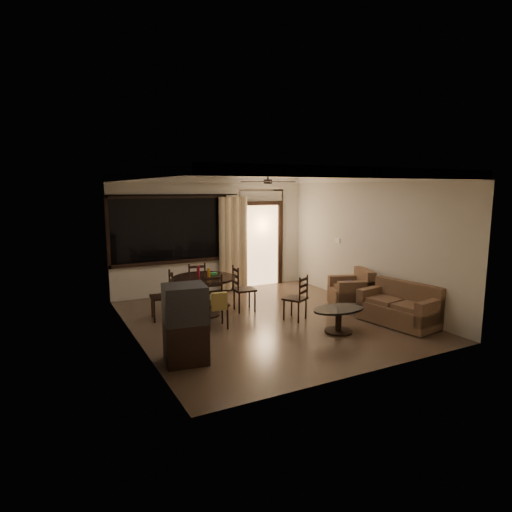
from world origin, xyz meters
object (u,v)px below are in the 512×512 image
dining_chair_west (163,305)px  tv_cabinet (185,324)px  dining_chair_south (216,311)px  dining_chair_east (244,297)px  dining_chair_north (196,292)px  coffee_table (339,316)px  armchair (353,292)px  sofa (401,308)px  dining_table (204,285)px  side_chair (296,306)px

dining_chair_west → tv_cabinet: (-0.26, -2.20, 0.30)m
dining_chair_south → tv_cabinet: (-0.99, -1.26, 0.28)m
dining_chair_east → tv_cabinet: tv_cabinet is taller
dining_chair_north → coffee_table: 3.31m
dining_chair_south → armchair: 3.16m
tv_cabinet → sofa: tv_cabinet is taller
dining_chair_east → dining_chair_north: size_ratio=1.00×
dining_chair_east → tv_cabinet: bearing=143.0°
sofa → armchair: size_ratio=1.51×
dining_chair_east → dining_table: bearing=89.9°
dining_chair_south → dining_chair_north: same height
dining_chair_west → tv_cabinet: 2.24m
tv_cabinet → coffee_table: bearing=8.6°
side_chair → dining_chair_east: bearing=-88.2°
armchair → coffee_table: armchair is taller
dining_chair_north → sofa: dining_chair_north is taller
dining_table → dining_chair_north: size_ratio=1.32×
dining_table → dining_chair_south: 0.91m
dining_chair_west → dining_chair_east: bearing=90.0°
dining_chair_north → tv_cabinet: 3.13m
tv_cabinet → armchair: (4.14, 1.21, -0.25)m
dining_chair_west → dining_chair_east: (1.66, -0.19, 0.00)m
armchair → dining_chair_east: bearing=179.8°
dining_chair_west → dining_chair_north: 1.15m
dining_table → dining_chair_south: size_ratio=1.32×
side_chair → armchair: bearing=158.3°
dining_table → dining_chair_east: bearing=-6.8°
dining_chair_west → sofa: 4.55m
coffee_table → side_chair: bearing=105.6°
dining_chair_south → tv_cabinet: 1.62m
dining_chair_east → coffee_table: bearing=-149.2°
dining_chair_east → side_chair: 1.19m
dining_table → tv_cabinet: tv_cabinet is taller
dining_chair_south → sofa: bearing=-17.1°
dining_chair_east → dining_chair_north: (-0.74, 0.88, 0.00)m
sofa → coffee_table: bearing=163.9°
tv_cabinet → armchair: size_ratio=1.15×
dining_chair_north → sofa: size_ratio=0.62×
coffee_table → dining_chair_north: bearing=119.6°
dining_chair_east → sofa: size_ratio=0.62×
dining_chair_west → dining_chair_east: size_ratio=1.00×
armchair → side_chair: size_ratio=1.14×
armchair → dining_table: bearing=-176.8°
armchair → dining_chair_north: bearing=170.1°
dining_chair_west → sofa: size_ratio=0.62×
dining_table → dining_chair_east: (0.83, -0.10, -0.33)m
tv_cabinet → coffee_table: tv_cabinet is taller
dining_table → dining_chair_west: bearing=173.4°
tv_cabinet → dining_chair_south: bearing=60.1°
dining_chair_west → tv_cabinet: tv_cabinet is taller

